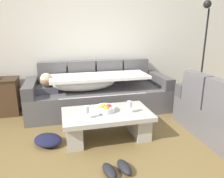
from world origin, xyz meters
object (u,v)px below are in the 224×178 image
at_px(fruit_bowl, 105,108).
at_px(wine_glass_near_left, 86,110).
at_px(couch_along_wall, 97,93).
at_px(wine_glass_near_right, 129,105).
at_px(floor_lamp, 203,48).
at_px(crumpled_garment, 48,140).
at_px(coffee_table, 107,122).
at_px(pair_of_shoes, 117,169).

relative_size(fruit_bowl, wine_glass_near_left, 1.69).
bearing_deg(couch_along_wall, wine_glass_near_right, -78.15).
bearing_deg(fruit_bowl, wine_glass_near_left, -146.88).
xyz_separation_m(floor_lamp, crumpled_garment, (-2.87, -0.89, -1.06)).
height_order(coffee_table, wine_glass_near_left, wine_glass_near_left).
bearing_deg(wine_glass_near_right, pair_of_shoes, -117.40).
xyz_separation_m(wine_glass_near_left, pair_of_shoes, (0.23, -0.63, -0.45)).
distance_m(fruit_bowl, wine_glass_near_left, 0.34).
height_order(coffee_table, pair_of_shoes, coffee_table).
height_order(wine_glass_near_right, pair_of_shoes, wine_glass_near_right).
bearing_deg(wine_glass_near_left, floor_lamp, 23.83).
distance_m(fruit_bowl, pair_of_shoes, 0.90).
relative_size(floor_lamp, crumpled_garment, 4.88).
relative_size(couch_along_wall, fruit_bowl, 9.02).
bearing_deg(wine_glass_near_right, floor_lamp, 29.20).
bearing_deg(coffee_table, pair_of_shoes, -94.79).
bearing_deg(pair_of_shoes, coffee_table, 85.21).
relative_size(wine_glass_near_right, floor_lamp, 0.09).
bearing_deg(wine_glass_near_left, pair_of_shoes, -70.09).
height_order(fruit_bowl, floor_lamp, floor_lamp).
height_order(wine_glass_near_right, crumpled_garment, wine_glass_near_right).
bearing_deg(crumpled_garment, floor_lamp, 17.31).
xyz_separation_m(coffee_table, floor_lamp, (2.07, 0.90, 0.88)).
xyz_separation_m(coffee_table, wine_glass_near_left, (-0.29, -0.15, 0.26)).
distance_m(fruit_bowl, wine_glass_near_right, 0.34).
height_order(couch_along_wall, pair_of_shoes, couch_along_wall).
relative_size(floor_lamp, pair_of_shoes, 5.87).
distance_m(couch_along_wall, pair_of_shoes, 1.85).
height_order(wine_glass_near_right, floor_lamp, floor_lamp).
height_order(fruit_bowl, wine_glass_near_right, wine_glass_near_right).
xyz_separation_m(fruit_bowl, pair_of_shoes, (-0.05, -0.81, -0.38)).
xyz_separation_m(coffee_table, fruit_bowl, (-0.02, 0.04, 0.18)).
distance_m(coffee_table, wine_glass_near_right, 0.40).
relative_size(coffee_table, pair_of_shoes, 3.61).
bearing_deg(fruit_bowl, wine_glass_near_right, -24.13).
bearing_deg(coffee_table, wine_glass_near_right, -19.08).
height_order(floor_lamp, crumpled_garment, floor_lamp).
bearing_deg(pair_of_shoes, wine_glass_near_left, 109.91).
xyz_separation_m(fruit_bowl, wine_glass_near_right, (0.30, -0.13, 0.07)).
bearing_deg(pair_of_shoes, floor_lamp, 38.10).
xyz_separation_m(wine_glass_near_left, wine_glass_near_right, (0.58, 0.05, 0.00)).
distance_m(floor_lamp, crumpled_garment, 3.18).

